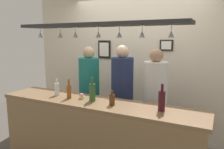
{
  "coord_description": "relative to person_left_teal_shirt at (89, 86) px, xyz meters",
  "views": [
    {
      "loc": [
        1.38,
        -2.62,
        1.79
      ],
      "look_at": [
        0.0,
        0.1,
        1.28
      ],
      "focal_mm": 35.03,
      "sensor_mm": 36.0,
      "label": 1
    }
  ],
  "objects": [
    {
      "name": "cupcake",
      "position": [
        0.34,
        -0.71,
        0.04
      ],
      "size": [
        0.06,
        0.06,
        0.08
      ],
      "color": "beige",
      "rests_on": "bar_counter"
    },
    {
      "name": "person_middle_navy_shirt",
      "position": [
        0.6,
        0.0,
        0.02
      ],
      "size": [
        0.34,
        0.34,
        1.69
      ],
      "color": "#2D334C",
      "rests_on": "ground_plane"
    },
    {
      "name": "hanging_wineglass_far_right",
      "position": [
        1.45,
        -0.63,
        0.84
      ],
      "size": [
        0.07,
        0.07,
        0.13
      ],
      "color": "silver",
      "rests_on": "overhead_glass_rack"
    },
    {
      "name": "bottle_soda_clear",
      "position": [
        -0.07,
        -0.71,
        0.1
      ],
      "size": [
        0.06,
        0.06,
        0.23
      ],
      "color": "silver",
      "rests_on": "bar_counter"
    },
    {
      "name": "overhead_glass_rack",
      "position": [
        0.57,
        -0.68,
        0.95
      ],
      "size": [
        2.2,
        0.36,
        0.04
      ],
      "primitive_type": "cube",
      "color": "black"
    },
    {
      "name": "hanging_wineglass_left",
      "position": [
        -0.03,
        -0.65,
        0.84
      ],
      "size": [
        0.07,
        0.07,
        0.13
      ],
      "color": "silver",
      "rests_on": "overhead_glass_rack"
    },
    {
      "name": "bar_counter",
      "position": [
        0.57,
        -0.89,
        -0.32
      ],
      "size": [
        2.7,
        0.55,
        1.0
      ],
      "color": "brown",
      "rests_on": "ground_plane"
    },
    {
      "name": "bottle_beer_brown_stubby",
      "position": [
        0.82,
        -0.77,
        0.08
      ],
      "size": [
        0.07,
        0.07,
        0.18
      ],
      "color": "#512D14",
      "rests_on": "bar_counter"
    },
    {
      "name": "bottle_champagne_green",
      "position": [
        0.52,
        -0.73,
        0.12
      ],
      "size": [
        0.08,
        0.08,
        0.3
      ],
      "color": "#2D5623",
      "rests_on": "bar_counter"
    },
    {
      "name": "hanging_wineglass_center_left",
      "position": [
        0.27,
        -0.71,
        0.84
      ],
      "size": [
        0.07,
        0.07,
        0.13
      ],
      "color": "silver",
      "rests_on": "overhead_glass_rack"
    },
    {
      "name": "picture_frame_caricature",
      "position": [
        -0.08,
        0.67,
        0.58
      ],
      "size": [
        0.26,
        0.02,
        0.34
      ],
      "color": "black",
      "rests_on": "back_wall"
    },
    {
      "name": "back_wall",
      "position": [
        0.57,
        0.72,
        0.3
      ],
      "size": [
        4.4,
        0.06,
        2.6
      ],
      "primitive_type": "cube",
      "color": "beige",
      "rests_on": "ground_plane"
    },
    {
      "name": "person_left_teal_shirt",
      "position": [
        0.0,
        0.0,
        0.0
      ],
      "size": [
        0.34,
        0.34,
        1.65
      ],
      "color": "#2D334C",
      "rests_on": "ground_plane"
    },
    {
      "name": "hanging_wineglass_far_left",
      "position": [
        -0.33,
        -0.71,
        0.84
      ],
      "size": [
        0.07,
        0.07,
        0.13
      ],
      "color": "silver",
      "rests_on": "overhead_glass_rack"
    },
    {
      "name": "hanging_wineglass_center",
      "position": [
        0.57,
        -0.65,
        0.84
      ],
      "size": [
        0.07,
        0.07,
        0.13
      ],
      "color": "silver",
      "rests_on": "overhead_glass_rack"
    },
    {
      "name": "person_right_white_patterned_shirt",
      "position": [
        1.12,
        0.0,
        -0.01
      ],
      "size": [
        0.34,
        0.34,
        1.64
      ],
      "color": "#2D334C",
      "rests_on": "ground_plane"
    },
    {
      "name": "bottle_beer_amber_tall",
      "position": [
        0.17,
        -0.76,
        0.11
      ],
      "size": [
        0.06,
        0.06,
        0.26
      ],
      "color": "brown",
      "rests_on": "bar_counter"
    },
    {
      "name": "picture_frame_upper_small",
      "position": [
        1.1,
        0.67,
        0.67
      ],
      "size": [
        0.22,
        0.02,
        0.18
      ],
      "color": "black",
      "rests_on": "back_wall"
    },
    {
      "name": "hanging_wineglass_center_right",
      "position": [
        0.87,
        -0.68,
        0.84
      ],
      "size": [
        0.07,
        0.07,
        0.13
      ],
      "color": "silver",
      "rests_on": "overhead_glass_rack"
    },
    {
      "name": "bottle_wine_dark_red",
      "position": [
        1.4,
        -0.71,
        0.12
      ],
      "size": [
        0.08,
        0.08,
        0.3
      ],
      "color": "#380F19",
      "rests_on": "bar_counter"
    },
    {
      "name": "hanging_wineglass_right",
      "position": [
        1.15,
        -0.69,
        0.84
      ],
      "size": [
        0.07,
        0.07,
        0.13
      ],
      "color": "silver",
      "rests_on": "overhead_glass_rack"
    }
  ]
}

